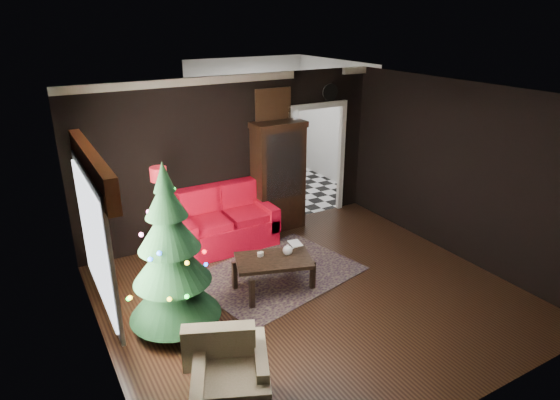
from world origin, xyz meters
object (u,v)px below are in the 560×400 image
loveseat (226,219)px  floor_lamp (163,217)px  christmas_tree (171,254)px  teapot (288,250)px  curio_cabinet (278,179)px  armchair (231,376)px  wall_clock (330,92)px  coffee_table (274,273)px  kitchen_table (272,181)px

loveseat → floor_lamp: size_ratio=1.08×
christmas_tree → loveseat: bearing=50.6°
christmas_tree → teapot: (1.75, 0.20, -0.48)m
loveseat → curio_cabinet: curio_cabinet is taller
armchair → wall_clock: size_ratio=2.47×
armchair → teapot: bearing=70.6°
curio_cabinet → coffee_table: 2.27m
christmas_tree → curio_cabinet: bearing=37.7°
loveseat → coffee_table: size_ratio=1.60×
curio_cabinet → floor_lamp: bearing=-170.7°
kitchen_table → teapot: bearing=-115.3°
loveseat → armchair: bearing=-113.0°
floor_lamp → wall_clock: size_ratio=4.94×
curio_cabinet → kitchen_table: 1.67m
coffee_table → curio_cabinet: bearing=58.6°
floor_lamp → loveseat: bearing=7.7°
floor_lamp → wall_clock: 3.82m
coffee_table → wall_clock: size_ratio=3.32×
christmas_tree → armchair: 1.73m
christmas_tree → kitchen_table: 4.83m
loveseat → armchair: 3.74m
floor_lamp → armchair: size_ratio=2.00×
curio_cabinet → floor_lamp: curio_cabinet is taller
loveseat → teapot: bearing=-81.1°
kitchen_table → coffee_table: bearing=-118.5°
christmas_tree → kitchen_table: christmas_tree is taller
curio_cabinet → kitchen_table: size_ratio=2.53×
christmas_tree → teapot: size_ratio=13.35×
christmas_tree → kitchen_table: (3.29, 3.47, -0.68)m
armchair → curio_cabinet: bearing=78.4°
coffee_table → christmas_tree: bearing=-172.6°
floor_lamp → armchair: floor_lamp is taller
floor_lamp → armchair: bearing=-96.2°
armchair → coffee_table: armchair is taller
floor_lamp → teapot: size_ratio=9.75×
floor_lamp → kitchen_table: (2.90, 1.80, -0.45)m
christmas_tree → wall_clock: 4.63m
curio_cabinet → christmas_tree: size_ratio=0.88×
loveseat → curio_cabinet: size_ratio=0.89×
floor_lamp → teapot: floor_lamp is taller
christmas_tree → coffee_table: christmas_tree is taller
teapot → wall_clock: (2.10, 2.02, 1.81)m
wall_clock → floor_lamp: bearing=-171.0°
floor_lamp → coffee_table: floor_lamp is taller
coffee_table → teapot: teapot is taller
loveseat → armchair: size_ratio=2.15×
floor_lamp → curio_cabinet: bearing=9.3°
curio_cabinet → armchair: bearing=-125.5°
christmas_tree → armchair: (0.03, -1.62, -0.59)m
loveseat → curio_cabinet: (1.15, 0.22, 0.45)m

